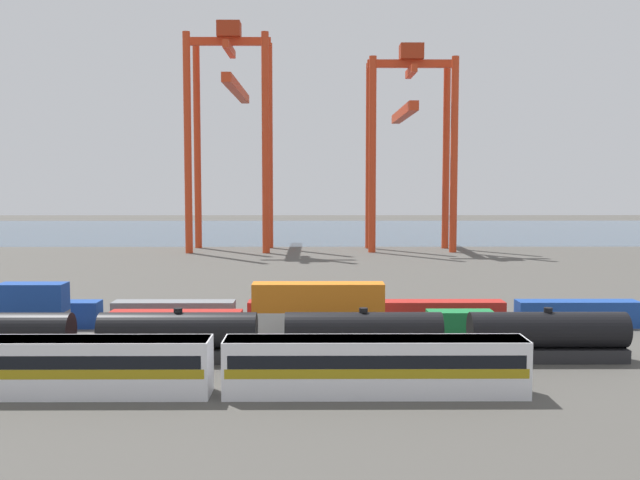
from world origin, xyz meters
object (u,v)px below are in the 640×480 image
shipping_container_9 (39,314)px  gantry_crane_west (232,112)px  gantry_crane_central (409,128)px  shipping_container_10 (174,314)px  freight_tank_row (271,336)px  passenger_train (217,364)px  shipping_container_13 (577,314)px  shipping_container_7 (460,325)px

shipping_container_9 → gantry_crane_west: size_ratio=0.25×
gantry_crane_central → shipping_container_10: bearing=-112.0°
freight_tank_row → gantry_crane_central: (23.59, 98.62, 23.96)m
gantry_crane_west → gantry_crane_central: 38.06m
passenger_train → shipping_container_9: (-20.93, 23.41, -0.84)m
freight_tank_row → gantry_crane_west: bearing=98.2°
passenger_train → shipping_container_13: passenger_train is taller
passenger_train → gantry_crane_central: bearing=76.1°
shipping_container_7 → gantry_crane_central: bearing=85.8°
shipping_container_10 → shipping_container_13: same height
shipping_container_10 → shipping_container_7: bearing=-11.6°
shipping_container_10 → gantry_crane_central: 94.51m
shipping_container_9 → shipping_container_10: 13.46m
shipping_container_7 → shipping_container_10: same height
shipping_container_13 → gantry_crane_central: bearing=94.2°
shipping_container_7 → shipping_container_13: bearing=23.6°
shipping_container_9 → gantry_crane_central: bearing=60.6°
passenger_train → shipping_container_10: 24.59m
shipping_container_7 → gantry_crane_west: 100.15m
gantry_crane_central → shipping_container_13: bearing=-85.8°
shipping_container_9 → shipping_container_13: same height
shipping_container_10 → gantry_crane_west: size_ratio=0.25×
shipping_container_7 → gantry_crane_west: size_ratio=0.13×
shipping_container_13 → gantry_crane_west: (-44.17, 85.30, 27.99)m
passenger_train → freight_tank_row: size_ratio=0.73×
freight_tank_row → gantry_crane_west: (-14.32, 99.33, 27.24)m
passenger_train → gantry_crane_central: (26.66, 108.01, 23.86)m
freight_tank_row → shipping_container_13: size_ratio=4.74×
passenger_train → shipping_container_7: (20.03, 17.79, -0.84)m
passenger_train → shipping_container_13: size_ratio=3.47×
freight_tank_row → shipping_container_9: bearing=149.7°
shipping_container_7 → shipping_container_10: bearing=168.4°
freight_tank_row → shipping_container_10: (-10.54, 14.02, -0.75)m
freight_tank_row → shipping_container_7: size_ratio=9.50×
passenger_train → shipping_container_13: bearing=35.4°
shipping_container_7 → gantry_crane_central: 93.78m
shipping_container_7 → shipping_container_13: size_ratio=0.50×
freight_tank_row → shipping_container_13: (29.85, 14.02, -0.75)m
shipping_container_7 → shipping_container_13: 14.06m
freight_tank_row → shipping_container_9: freight_tank_row is taller
shipping_container_7 → shipping_container_9: bearing=172.2°
shipping_container_13 → gantry_crane_central: size_ratio=0.28×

